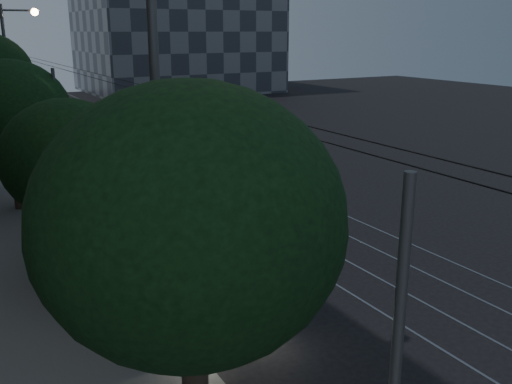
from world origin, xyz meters
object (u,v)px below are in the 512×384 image
at_px(trolleybus, 150,219).
at_px(streetlamp_far, 14,64).
at_px(pickup_silver, 92,168).
at_px(car_white_b, 42,147).
at_px(car_white_a, 100,169).
at_px(car_white_d, 34,118).
at_px(car_white_c, 36,128).
at_px(streetlamp_near, 176,101).

xyz_separation_m(trolleybus, streetlamp_far, (-0.94, 21.35, 3.82)).
distance_m(pickup_silver, car_white_b, 7.97).
distance_m(car_white_a, car_white_d, 20.10).
distance_m(pickup_silver, car_white_c, 15.07).
bearing_deg(car_white_d, streetlamp_far, -90.83).
distance_m(car_white_a, streetlamp_near, 18.72).
bearing_deg(streetlamp_near, car_white_a, 81.38).
bearing_deg(streetlamp_near, car_white_d, 85.94).
height_order(pickup_silver, streetlamp_near, streetlamp_near).
xyz_separation_m(pickup_silver, car_white_b, (-1.05, 7.89, -0.23)).
xyz_separation_m(trolleybus, car_white_a, (1.40, 11.81, -1.03)).
bearing_deg(streetlamp_near, pickup_silver, 82.83).
height_order(pickup_silver, streetlamp_far, streetlamp_far).
relative_size(pickup_silver, car_white_c, 1.54).
bearing_deg(pickup_silver, car_white_d, 81.10).
xyz_separation_m(car_white_d, streetlamp_near, (-2.69, -37.81, 5.41)).
relative_size(trolleybus, car_white_a, 3.31).
xyz_separation_m(pickup_silver, car_white_a, (0.55, 0.73, -0.29)).
bearing_deg(streetlamp_far, pickup_silver, -80.09).
height_order(trolleybus, pickup_silver, trolleybus).
bearing_deg(trolleybus, streetlamp_far, 93.20).
xyz_separation_m(trolleybus, car_white_d, (1.40, 31.92, -0.97)).
distance_m(trolleybus, car_white_c, 26.17).
height_order(car_white_a, streetlamp_far, streetlamp_far).
distance_m(pickup_silver, streetlamp_far, 11.37).
bearing_deg(streetlamp_far, trolleybus, -87.47).
xyz_separation_m(car_white_c, streetlamp_near, (-1.91, -32.04, 5.38)).
bearing_deg(car_white_d, streetlamp_near, -82.39).
height_order(car_white_b, streetlamp_near, streetlamp_near).
height_order(car_white_c, streetlamp_near, streetlamp_near).
xyz_separation_m(car_white_a, streetlamp_near, (-2.69, -17.70, 5.46)).
height_order(car_white_a, streetlamp_near, streetlamp_near).
relative_size(car_white_a, car_white_d, 0.92).
relative_size(car_white_a, streetlamp_far, 0.40).
relative_size(car_white_c, streetlamp_near, 0.42).
bearing_deg(car_white_b, pickup_silver, -65.17).
bearing_deg(car_white_a, pickup_silver, -135.54).
height_order(car_white_a, car_white_d, car_white_d).
bearing_deg(streetlamp_far, car_white_a, -76.19).
xyz_separation_m(car_white_b, streetlamp_near, (-1.09, -24.87, 5.40)).
bearing_deg(trolleybus, streetlamp_near, -101.64).
xyz_separation_m(pickup_silver, streetlamp_near, (-2.13, -16.97, 5.17)).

